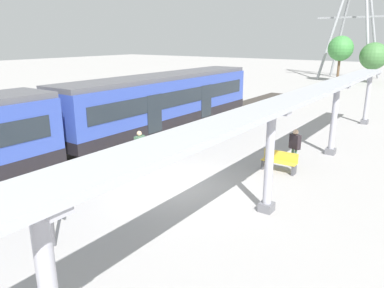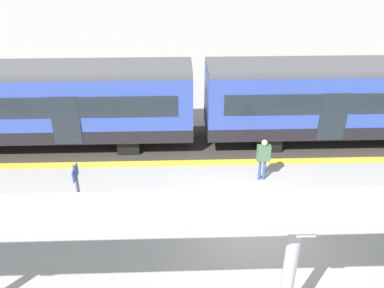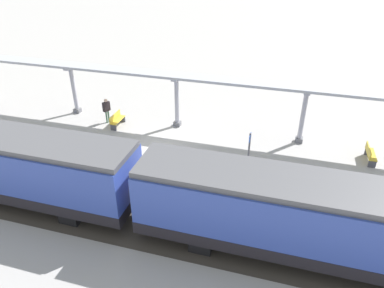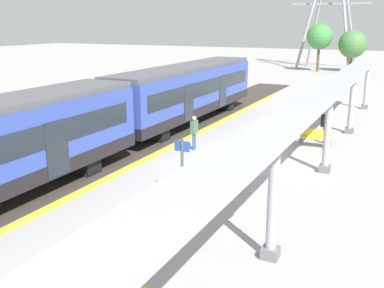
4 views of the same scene
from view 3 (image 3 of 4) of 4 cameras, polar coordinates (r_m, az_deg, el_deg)
name	(u,v)px [view 3 (image 3 of 4)]	position (r m, az deg, el deg)	size (l,w,h in m)	color
ground_plane	(158,153)	(21.13, -5.48, -1.42)	(176.00, 176.00, 0.00)	#A19E9C
tactile_edge_strip	(129,192)	(18.20, -9.92, -7.53)	(0.46, 39.93, 0.01)	gold
trackbed	(112,216)	(16.97, -12.56, -11.08)	(3.20, 51.93, 0.01)	#38332D
train_near_carriage	(333,224)	(14.41, 21.47, -11.78)	(2.65, 14.91, 3.48)	#3148A5
canopy_pillar_second	(303,117)	(22.38, 17.19, 4.19)	(1.10, 0.44, 3.40)	slate
canopy_pillar_third	(177,102)	(23.42, -2.43, 6.71)	(1.10, 0.44, 3.40)	slate
canopy_pillar_fourth	(74,90)	(26.68, -18.24, 8.17)	(1.10, 0.44, 3.40)	slate
canopy_beam	(176,76)	(22.79, -2.51, 10.76)	(1.20, 32.22, 0.16)	#A8AAB2
bench_near_end	(117,120)	(24.44, -11.86, 3.79)	(1.50, 0.45, 0.86)	gold
bench_mid_platform	(370,154)	(22.42, 26.39, -1.43)	(1.51, 0.46, 0.86)	gold
platform_info_sign	(249,148)	(19.15, 9.06, -0.62)	(0.56, 0.10, 2.20)	#4C4C51
passenger_waiting_near_edge	(124,159)	(18.85, -10.72, -2.36)	(0.22, 0.48, 1.66)	#334A8D
passenger_by_the_benches	(106,108)	(24.81, -13.43, 5.61)	(0.54, 0.40, 1.71)	#426F51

